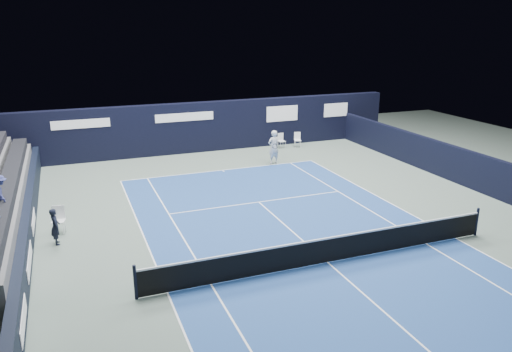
{
  "coord_description": "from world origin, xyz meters",
  "views": [
    {
      "loc": [
        -7.81,
        -13.38,
        7.8
      ],
      "look_at": [
        -0.18,
        6.28,
        1.3
      ],
      "focal_mm": 35.0,
      "sensor_mm": 36.0,
      "label": 1
    }
  ],
  "objects_px": {
    "folding_chair_back_a": "(281,138)",
    "line_judge_chair": "(58,218)",
    "folding_chair_back_b": "(297,138)",
    "tennis_net": "(328,249)",
    "tennis_player": "(273,147)"
  },
  "relations": [
    {
      "from": "folding_chair_back_a",
      "to": "tennis_player",
      "type": "distance_m",
      "value": 3.95
    },
    {
      "from": "tennis_net",
      "to": "line_judge_chair",
      "type": "bearing_deg",
      "value": 144.33
    },
    {
      "from": "tennis_net",
      "to": "tennis_player",
      "type": "relative_size",
      "value": 6.61
    },
    {
      "from": "folding_chair_back_a",
      "to": "line_judge_chair",
      "type": "distance_m",
      "value": 16.57
    },
    {
      "from": "line_judge_chair",
      "to": "tennis_player",
      "type": "xyz_separation_m",
      "value": [
        11.62,
        6.09,
        0.37
      ]
    },
    {
      "from": "tennis_net",
      "to": "tennis_player",
      "type": "height_order",
      "value": "tennis_player"
    },
    {
      "from": "folding_chair_back_a",
      "to": "tennis_net",
      "type": "xyz_separation_m",
      "value": [
        -5.14,
        -15.55,
        -0.12
      ]
    },
    {
      "from": "folding_chair_back_a",
      "to": "line_judge_chair",
      "type": "bearing_deg",
      "value": -149.63
    },
    {
      "from": "line_judge_chair",
      "to": "tennis_player",
      "type": "relative_size",
      "value": 0.54
    },
    {
      "from": "folding_chair_back_b",
      "to": "folding_chair_back_a",
      "type": "bearing_deg",
      "value": -172.55
    },
    {
      "from": "folding_chair_back_b",
      "to": "line_judge_chair",
      "type": "bearing_deg",
      "value": -130.77
    },
    {
      "from": "folding_chair_back_a",
      "to": "folding_chair_back_b",
      "type": "xyz_separation_m",
      "value": [
        1.11,
        -0.19,
        -0.09
      ]
    },
    {
      "from": "folding_chair_back_a",
      "to": "tennis_player",
      "type": "relative_size",
      "value": 0.49
    },
    {
      "from": "folding_chair_back_b",
      "to": "tennis_net",
      "type": "bearing_deg",
      "value": -95.24
    },
    {
      "from": "folding_chair_back_b",
      "to": "tennis_player",
      "type": "relative_size",
      "value": 0.49
    }
  ]
}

